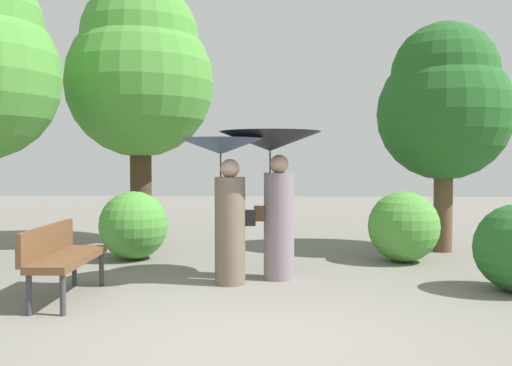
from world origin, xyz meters
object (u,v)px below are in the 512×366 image
object	(u,v)px
person_right	(273,169)
park_bench	(61,254)
tree_mid_left	(140,70)
person_left	(225,185)
tree_near_right	(444,102)

from	to	relation	value
person_right	park_bench	size ratio (longest dim) A/B	1.28
tree_mid_left	person_left	bearing A→B (deg)	-60.93
park_bench	tree_mid_left	size ratio (longest dim) A/B	0.31
person_right	tree_mid_left	world-z (taller)	tree_mid_left
person_right	park_bench	xyz separation A→B (m)	(-2.36, -1.17, -0.93)
person_right	person_left	bearing A→B (deg)	112.04
person_left	park_bench	world-z (taller)	person_left
tree_mid_left	person_right	bearing A→B (deg)	-51.13
person_left	person_right	distance (m)	0.71
person_left	tree_mid_left	distance (m)	4.44
tree_near_right	tree_mid_left	distance (m)	5.52
tree_mid_left	tree_near_right	bearing A→B (deg)	-8.05
park_bench	tree_mid_left	bearing A→B (deg)	0.58
tree_near_right	person_right	bearing A→B (deg)	-140.92
person_left	park_bench	xyz separation A→B (m)	(-1.77, -0.84, -0.73)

